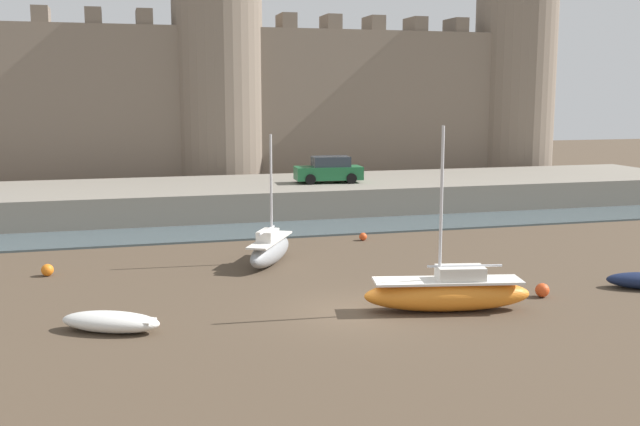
{
  "coord_description": "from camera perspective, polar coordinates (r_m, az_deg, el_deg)",
  "views": [
    {
      "loc": [
        -7.47,
        -22.73,
        7.11
      ],
      "look_at": [
        0.19,
        5.17,
        2.5
      ],
      "focal_mm": 42.0,
      "sensor_mm": 36.0,
      "label": 1
    }
  ],
  "objects": [
    {
      "name": "ground_plane",
      "position": [
        24.96,
        2.74,
        -7.51
      ],
      "size": [
        160.0,
        160.0,
        0.0
      ],
      "primitive_type": "plane",
      "color": "#4C3D2D"
    },
    {
      "name": "water_channel",
      "position": [
        39.28,
        -4.14,
        -1.33
      ],
      "size": [
        80.0,
        4.5,
        0.1
      ],
      "primitive_type": "cube",
      "color": "#47565B",
      "rests_on": "ground"
    },
    {
      "name": "quay_road",
      "position": [
        46.2,
        -5.91,
        1.22
      ],
      "size": [
        60.08,
        10.0,
        1.7
      ],
      "primitive_type": "cube",
      "color": "gray",
      "rests_on": "ground"
    },
    {
      "name": "castle",
      "position": [
        55.68,
        -7.76,
        9.68
      ],
      "size": [
        55.33,
        7.25,
        20.89
      ],
      "color": "#7A6B5B",
      "rests_on": "ground"
    },
    {
      "name": "rowboat_near_channel_left",
      "position": [
        23.68,
        -15.65,
        -7.95
      ],
      "size": [
        3.3,
        2.38,
        0.61
      ],
      "color": "silver",
      "rests_on": "ground"
    },
    {
      "name": "sailboat_midflat_left",
      "position": [
        31.67,
        -3.83,
        -2.77
      ],
      "size": [
        3.03,
        4.43,
        5.46
      ],
      "color": "gray",
      "rests_on": "ground"
    },
    {
      "name": "sailboat_foreground_right",
      "position": [
        25.23,
        9.74,
        -5.98
      ],
      "size": [
        5.71,
        2.43,
        6.12
      ],
      "color": "orange",
      "rests_on": "ground"
    },
    {
      "name": "mooring_buoy_near_channel",
      "position": [
        31.5,
        -20.06,
        -4.1
      ],
      "size": [
        0.48,
        0.48,
        0.48
      ],
      "primitive_type": "sphere",
      "color": "orange",
      "rests_on": "ground"
    },
    {
      "name": "mooring_buoy_mid_mud",
      "position": [
        27.73,
        16.58,
        -5.66
      ],
      "size": [
        0.5,
        0.5,
        0.5
      ],
      "primitive_type": "sphere",
      "color": "#E04C1E",
      "rests_on": "ground"
    },
    {
      "name": "mooring_buoy_off_centre",
      "position": [
        36.78,
        3.3,
        -1.81
      ],
      "size": [
        0.38,
        0.38,
        0.38
      ],
      "primitive_type": "sphere",
      "color": "#E04C1E",
      "rests_on": "ground"
    },
    {
      "name": "car_quay_east",
      "position": [
        46.13,
        0.69,
        3.29
      ],
      "size": [
        4.22,
        2.12,
        1.62
      ],
      "color": "#1E6638",
      "rests_on": "quay_road"
    }
  ]
}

